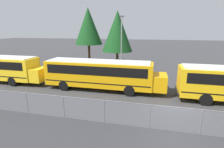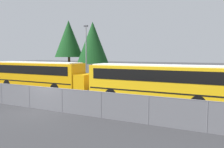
# 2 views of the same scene
# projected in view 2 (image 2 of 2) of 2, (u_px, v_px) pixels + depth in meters

# --- Properties ---
(ground_plane) EXTENTS (200.00, 200.00, 0.00)m
(ground_plane) POSITION_uv_depth(u_px,v_px,m) (45.00, 110.00, 15.52)
(ground_plane) COLOR #38383A
(fence) EXTENTS (117.64, 0.07, 1.66)m
(fence) POSITION_uv_depth(u_px,v_px,m) (45.00, 98.00, 15.44)
(fence) COLOR #9EA0A5
(fence) RESTS_ON ground_plane
(school_bus_3) EXTENTS (12.47, 2.51, 3.11)m
(school_bus_3) POSITION_uv_depth(u_px,v_px,m) (39.00, 73.00, 23.95)
(school_bus_3) COLOR orange
(school_bus_3) RESTS_ON ground_plane
(school_bus_4) EXTENTS (12.47, 2.51, 3.11)m
(school_bus_4) POSITION_uv_depth(u_px,v_px,m) (158.00, 80.00, 17.64)
(school_bus_4) COLOR yellow
(school_bus_4) RESTS_ON ground_plane
(light_pole) EXTENTS (0.60, 0.24, 8.06)m
(light_pole) POSITION_uv_depth(u_px,v_px,m) (86.00, 51.00, 31.34)
(light_pole) COLOR gray
(light_pole) RESTS_ON ground_plane
(tree_1) EXTENTS (5.03, 5.03, 10.01)m
(tree_1) POSITION_uv_depth(u_px,v_px,m) (69.00, 39.00, 39.14)
(tree_1) COLOR #51381E
(tree_1) RESTS_ON ground_plane
(tree_3) EXTENTS (5.25, 5.25, 9.28)m
(tree_3) POSITION_uv_depth(u_px,v_px,m) (93.00, 43.00, 35.87)
(tree_3) COLOR #51381E
(tree_3) RESTS_ON ground_plane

